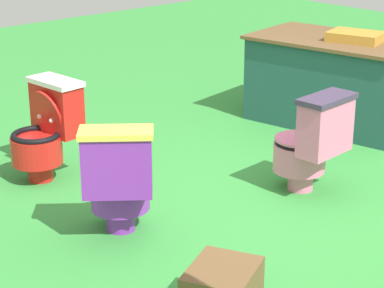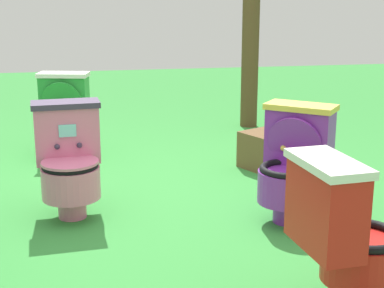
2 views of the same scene
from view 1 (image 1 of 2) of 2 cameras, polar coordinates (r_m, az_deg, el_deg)
The scene contains 5 objects.
ground at distance 4.95m, azimuth 6.59°, elevation -5.45°, with size 14.00×14.00×0.00m, color green.
toilet_pink at distance 5.20m, azimuth 9.07°, elevation 0.11°, with size 0.52×0.45×0.73m.
toilet_purple at distance 4.54m, azimuth -5.63°, elevation -2.68°, with size 0.64×0.62×0.73m.
toilet_red at distance 5.50m, azimuth -11.09°, elevation 1.12°, with size 0.45×0.53×0.73m.
vendor_table at distance 6.74m, azimuth 10.87°, elevation 4.79°, with size 1.59×1.11×0.85m.
Camera 1 is at (2.95, -3.37, 2.11)m, focal length 69.78 mm.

